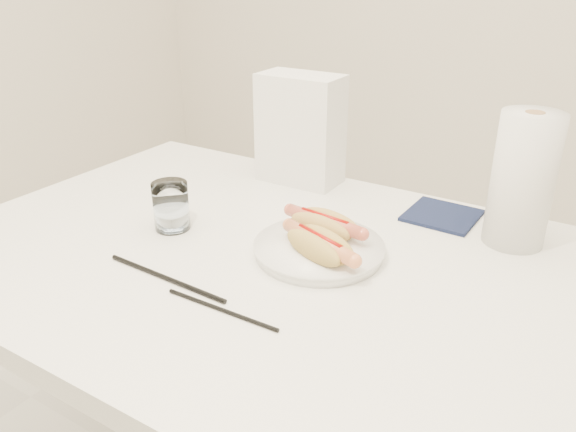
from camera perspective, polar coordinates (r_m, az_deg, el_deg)
The scene contains 10 objects.
table at distance 1.01m, azimuth -1.57°, elevation -6.87°, with size 1.20×0.80×0.75m.
plate at distance 0.97m, azimuth 3.13°, elevation -3.50°, with size 0.22×0.22×0.02m, color white.
hotdog_left at distance 1.00m, azimuth 3.71°, elevation -0.89°, with size 0.16×0.08×0.04m.
hotdog_right at distance 0.93m, azimuth 3.23°, elevation -3.00°, with size 0.16×0.10×0.04m.
water_glass at distance 1.07m, azimuth -11.73°, elevation 1.00°, with size 0.07×0.07×0.09m, color white.
chopstick_near at distance 0.92m, azimuth -12.24°, elevation -6.12°, with size 0.01×0.01×0.25m, color black.
chopstick_far at distance 0.84m, azimuth -6.74°, elevation -9.36°, with size 0.01×0.01×0.20m, color black.
napkin_box at distance 1.26m, azimuth 1.27°, elevation 8.75°, with size 0.18×0.10×0.24m, color white.
navy_napkin at distance 1.15m, azimuth 15.29°, elevation 0.07°, with size 0.13×0.13×0.01m, color #101734.
paper_towel_roll at distance 1.05m, azimuth 22.61°, elevation 3.35°, with size 0.11×0.11×0.24m, color silver.
Camera 1 is at (0.47, -0.72, 1.22)m, focal length 35.22 mm.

